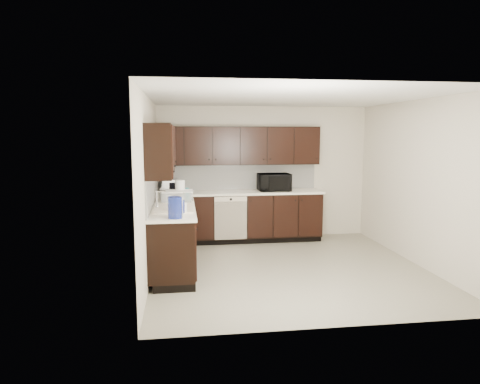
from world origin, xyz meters
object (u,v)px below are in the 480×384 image
at_px(sink, 173,213).
at_px(blue_pitcher, 175,208).
at_px(toaster_oven, 171,186).
at_px(microwave, 274,182).
at_px(storage_bin, 178,197).

relative_size(sink, blue_pitcher, 3.04).
xyz_separation_m(toaster_oven, blue_pitcher, (0.11, -2.43, 0.02)).
height_order(sink, microwave, microwave).
xyz_separation_m(microwave, storage_bin, (-1.75, -1.11, -0.07)).
height_order(microwave, storage_bin, microwave).
bearing_deg(microwave, toaster_oven, 175.98).
bearing_deg(sink, microwave, 42.69).
bearing_deg(toaster_oven, storage_bin, -98.79).
relative_size(microwave, toaster_oven, 1.56).
bearing_deg(microwave, storage_bin, -149.76).
distance_m(sink, blue_pitcher, 0.72).
xyz_separation_m(toaster_oven, storage_bin, (0.13, -1.17, -0.03)).
height_order(microwave, toaster_oven, microwave).
bearing_deg(storage_bin, microwave, 32.25).
distance_m(toaster_oven, storage_bin, 1.18).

